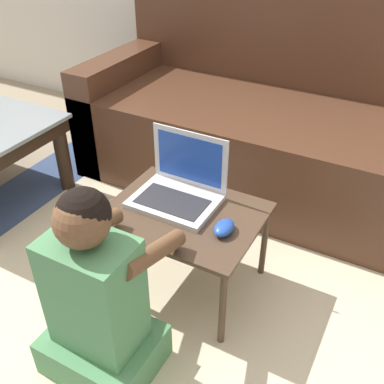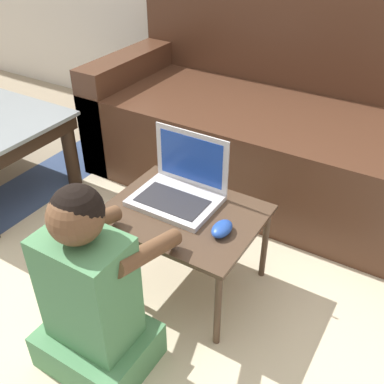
% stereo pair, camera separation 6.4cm
% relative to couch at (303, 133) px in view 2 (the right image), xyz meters
% --- Properties ---
extents(ground_plane, '(16.00, 16.00, 0.00)m').
position_rel_couch_xyz_m(ground_plane, '(-0.12, -1.01, -0.31)').
color(ground_plane, gray).
extents(area_rug, '(2.40, 1.88, 0.01)m').
position_rel_couch_xyz_m(area_rug, '(-0.13, -1.11, -0.31)').
color(area_rug, '#3D517A').
rests_on(area_rug, ground_plane).
extents(couch, '(2.07, 0.83, 0.92)m').
position_rel_couch_xyz_m(couch, '(0.00, 0.00, 0.00)').
color(couch, '#4C2D1E').
rests_on(couch, ground_plane).
extents(laptop_desk, '(0.55, 0.43, 0.35)m').
position_rel_couch_xyz_m(laptop_desk, '(-0.13, -0.89, -0.00)').
color(laptop_desk, '#4C3828').
rests_on(laptop_desk, ground_plane).
extents(laptop, '(0.31, 0.23, 0.24)m').
position_rel_couch_xyz_m(laptop, '(-0.19, -0.83, 0.08)').
color(laptop, silver).
rests_on(laptop, laptop_desk).
extents(computer_mouse, '(0.06, 0.10, 0.04)m').
position_rel_couch_xyz_m(computer_mouse, '(0.04, -0.92, 0.06)').
color(computer_mouse, '#234CB2').
rests_on(computer_mouse, laptop_desk).
extents(person_seated, '(0.35, 0.43, 0.69)m').
position_rel_couch_xyz_m(person_seated, '(-0.18, -1.33, -0.02)').
color(person_seated, '#518E5B').
rests_on(person_seated, ground_plane).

